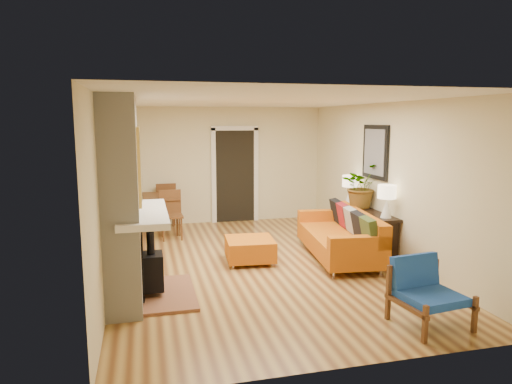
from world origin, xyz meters
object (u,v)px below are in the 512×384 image
dining_table (164,202)px  blue_chair (425,288)px  sofa (343,235)px  console_table (366,218)px  lamp_near (387,197)px  ottoman (250,249)px  lamp_far (350,186)px  houseplant (361,186)px

dining_table → blue_chair: bearing=-62.6°
sofa → dining_table: size_ratio=1.29×
sofa → console_table: size_ratio=1.23×
sofa → dining_table: 3.85m
dining_table → lamp_near: size_ratio=3.27×
ottoman → dining_table: dining_table is taller
dining_table → lamp_far: 3.80m
ottoman → lamp_far: 2.51m
sofa → console_table: sofa is taller
blue_chair → houseplant: size_ratio=0.98×
dining_table → houseplant: houseplant is taller
sofa → houseplant: (0.58, 0.56, 0.76)m
blue_chair → lamp_near: lamp_near is taller
sofa → houseplant: 1.11m
console_table → houseplant: size_ratio=2.27×
blue_chair → console_table: blue_chair is taller
blue_chair → lamp_far: size_ratio=1.49×
blue_chair → dining_table: (-2.68, 5.15, 0.21)m
sofa → ottoman: size_ratio=2.76×
sofa → lamp_far: size_ratio=4.20×
blue_chair → lamp_near: bearing=71.1°
console_table → houseplant: (-0.01, 0.20, 0.56)m
houseplant → sofa: bearing=-136.2°
blue_chair → lamp_near: (0.76, 2.24, 0.65)m
dining_table → ottoman: bearing=-63.0°
dining_table → houseplant: bearing=-30.5°
ottoman → houseplant: bearing=11.3°
dining_table → console_table: dining_table is taller
console_table → lamp_far: 0.83m
blue_chair → dining_table: 5.81m
dining_table → lamp_far: size_ratio=3.27×
houseplant → ottoman: bearing=-168.7°
sofa → lamp_far: lamp_far is taller
lamp_near → console_table: bearing=90.0°
lamp_far → houseplant: size_ratio=0.66×
lamp_far → lamp_near: bearing=-90.0°
ottoman → dining_table: 2.79m
lamp_near → houseplant: (-0.01, 0.89, 0.07)m
blue_chair → houseplant: 3.30m
ottoman → blue_chair: bearing=-62.2°
blue_chair → dining_table: size_ratio=0.45×
console_table → houseplant: houseplant is taller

